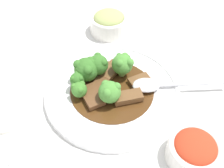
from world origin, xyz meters
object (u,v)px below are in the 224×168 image
broccoli_floret_2 (86,70)px  side_bowl_appetizer (109,22)px  beef_strip_4 (92,96)px  main_plate (112,91)px  sauce_dish (5,120)px  beef_strip_1 (111,70)px  broccoli_floret_0 (77,79)px  side_bowl_kimchi (194,150)px  beef_strip_2 (128,97)px  broccoli_floret_3 (124,64)px  beef_strip_3 (139,80)px  broccoli_floret_5 (79,89)px  beef_strip_0 (99,84)px  broccoli_floret_6 (98,64)px  broccoli_floret_1 (110,92)px  serving_spoon (154,85)px  broccoli_floret_4 (122,61)px

broccoli_floret_2 → side_bowl_appetizer: (-0.06, 0.21, -0.02)m
beef_strip_4 → side_bowl_appetizer: (-0.09, 0.26, 0.01)m
main_plate → sauce_dish: main_plate is taller
beef_strip_1 → broccoli_floret_0: broccoli_floret_0 is taller
side_bowl_kimchi → beef_strip_2: bearing=159.4°
broccoli_floret_3 → beef_strip_1: bearing=-172.4°
beef_strip_3 → sauce_dish: 0.31m
broccoli_floret_3 → broccoli_floret_5: size_ratio=1.53×
beef_strip_0 → broccoli_floret_6: size_ratio=1.16×
broccoli_floret_1 → beef_strip_2: bearing=34.5°
beef_strip_1 → sauce_dish: bearing=-121.7°
broccoli_floret_0 → broccoli_floret_5: (0.02, -0.02, -0.01)m
side_bowl_appetizer → sauce_dish: (-0.04, -0.39, -0.02)m
beef_strip_4 → side_bowl_appetizer: size_ratio=0.68×
side_bowl_appetizer → main_plate: bearing=-60.3°
beef_strip_1 → broccoli_floret_3: bearing=7.6°
beef_strip_0 → side_bowl_appetizer: size_ratio=0.60×
beef_strip_2 → side_bowl_kimchi: 0.17m
broccoli_floret_0 → serving_spoon: bearing=28.4°
sauce_dish → beef_strip_1: bearing=58.3°
broccoli_floret_4 → main_plate: bearing=-82.2°
broccoli_floret_4 → serving_spoon: broccoli_floret_4 is taller
broccoli_floret_0 → side_bowl_kimchi: (0.28, -0.04, -0.02)m
main_plate → broccoli_floret_5: 0.08m
broccoli_floret_2 → side_bowl_appetizer: bearing=104.5°
beef_strip_2 → broccoli_floret_6: 0.10m
broccoli_floret_1 → broccoli_floret_5: broccoli_floret_1 is taller
side_bowl_kimchi → broccoli_floret_1: bearing=168.9°
broccoli_floret_0 → broccoli_floret_3: 0.11m
broccoli_floret_4 → sauce_dish: (-0.15, -0.25, -0.03)m
beef_strip_2 → sauce_dish: (-0.21, -0.16, -0.02)m
broccoli_floret_5 → side_bowl_appetizer: (-0.07, 0.27, -0.01)m
broccoli_floret_0 → broccoli_floret_2: size_ratio=0.73×
serving_spoon → side_bowl_appetizer: (-0.20, 0.16, 0.01)m
broccoli_floret_2 → side_bowl_kimchi: 0.28m
serving_spoon → side_bowl_appetizer: 0.26m
main_plate → broccoli_floret_4: bearing=97.8°
beef_strip_1 → beef_strip_3: (0.07, 0.00, -0.00)m
main_plate → side_bowl_appetizer: size_ratio=2.84×
beef_strip_2 → sauce_dish: size_ratio=0.93×
broccoli_floret_4 → broccoli_floret_5: (-0.04, -0.13, -0.00)m
beef_strip_3 → broccoli_floret_1: size_ratio=1.03×
beef_strip_2 → broccoli_floret_2: size_ratio=1.14×
broccoli_floret_6 → side_bowl_appetizer: broccoli_floret_6 is taller
broccoli_floret_0 → beef_strip_4: bearing=-15.1°
beef_strip_2 → broccoli_floret_3: size_ratio=1.15×
broccoli_floret_5 → broccoli_floret_3: bearing=61.2°
side_bowl_appetizer → broccoli_floret_6: bearing=-68.9°
beef_strip_2 → serving_spoon: 0.07m
main_plate → broccoli_floret_3: (0.00, 0.05, 0.04)m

